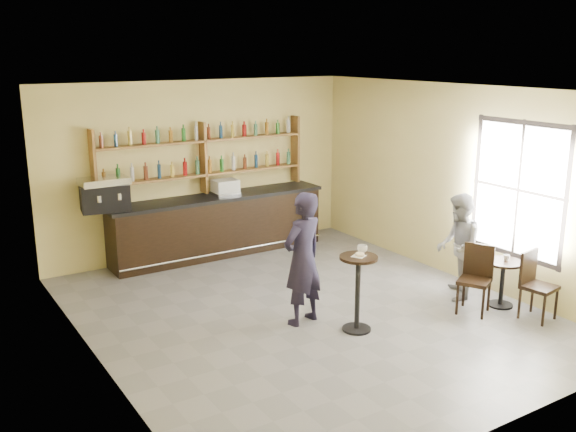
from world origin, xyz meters
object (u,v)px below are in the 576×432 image
chair_south (540,286)px  man_main (303,259)px  pedestal_table (358,294)px  chair_west (474,280)px  bar_counter (218,225)px  pastry_case (225,187)px  patron_second (458,247)px  cafe_table (502,284)px  espresso_machine (105,194)px

chair_south → man_main: bearing=140.0°
pedestal_table → chair_west: 1.86m
pedestal_table → man_main: (-0.48, 0.62, 0.41)m
bar_counter → man_main: (-0.39, -3.42, 0.38)m
pedestal_table → man_main: man_main is taller
pastry_case → chair_west: bearing=-59.0°
patron_second → man_main: bearing=-57.6°
pastry_case → chair_west: (1.73, -4.46, -0.77)m
chair_south → patron_second: 1.31m
chair_west → cafe_table: bearing=56.4°
espresso_machine → pedestal_table: 4.66m
espresso_machine → chair_west: bearing=-38.5°
chair_south → cafe_table: bearing=85.2°
espresso_machine → patron_second: (4.19, -3.90, -0.58)m
espresso_machine → man_main: man_main is taller
cafe_table → chair_south: 0.62m
espresso_machine → pedestal_table: bearing=-52.0°
espresso_machine → man_main: 3.83m
man_main → chair_west: size_ratio=1.89×
pastry_case → patron_second: bearing=-53.5°
espresso_machine → man_main: size_ratio=0.41×
pedestal_table → bar_counter: bearing=91.3°
espresso_machine → patron_second: espresso_machine is taller
bar_counter → chair_south: 5.69m
cafe_table → bar_counter: bearing=118.4°
man_main → patron_second: 2.57m
man_main → chair_south: man_main is taller
chair_west → patron_second: bearing=129.0°
pastry_case → pedestal_table: 4.10m
pastry_case → cafe_table: bearing=-53.4°
cafe_table → patron_second: size_ratio=0.43×
man_main → cafe_table: size_ratio=2.66×
cafe_table → patron_second: 0.83m
bar_counter → pedestal_table: 4.04m
chair_west → pedestal_table: bearing=-131.7°
patron_second → espresso_machine: bearing=-89.7°
chair_west → patron_second: 0.69m
chair_south → pastry_case: bearing=104.9°
chair_west → espresso_machine: bearing=-166.8°
bar_counter → man_main: 3.46m
patron_second → chair_west: bearing=20.6°
man_main → chair_south: size_ratio=1.91×
cafe_table → chair_west: bearing=174.8°
pastry_case → chair_south: bearing=-55.7°
bar_counter → pedestal_table: (0.09, -4.03, -0.03)m
chair_west → chair_south: bearing=14.4°
patron_second → cafe_table: bearing=70.6°
pedestal_table → patron_second: 2.06m
bar_counter → chair_west: (1.89, -4.46, -0.06)m
bar_counter → patron_second: patron_second is taller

